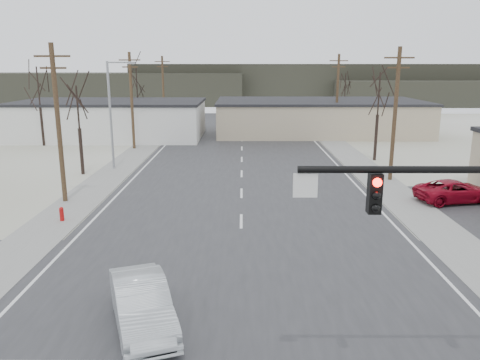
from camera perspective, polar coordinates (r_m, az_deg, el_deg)
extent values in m
plane|color=silver|center=(19.28, 0.08, -12.85)|extent=(140.00, 140.00, 0.00)
cube|color=#2A2A2D|center=(33.37, 0.18, -1.19)|extent=(18.00, 110.00, 0.05)
cube|color=#2A2A2D|center=(19.27, 0.08, -12.80)|extent=(90.00, 10.00, 0.04)
cube|color=gray|center=(39.68, -15.30, 0.75)|extent=(3.00, 90.00, 0.06)
cube|color=gray|center=(39.65, 15.71, 0.71)|extent=(3.00, 90.00, 0.06)
cylinder|color=black|center=(12.59, 26.39, 1.13)|extent=(8.40, 0.18, 0.18)
cube|color=black|center=(11.90, 16.08, -1.60)|extent=(0.32, 0.30, 1.00)
sphere|color=#FF0C05|center=(11.66, 16.41, -0.30)|extent=(0.22, 0.22, 0.22)
cube|color=silver|center=(11.50, 7.97, -0.67)|extent=(0.60, 0.04, 0.60)
cylinder|color=#A50C0C|center=(28.48, -20.89, -4.09)|extent=(0.24, 0.24, 0.70)
sphere|color=#A50C0C|center=(28.36, -20.96, -3.32)|extent=(0.24, 0.24, 0.24)
cube|color=silver|center=(59.81, -15.40, 7.01)|extent=(22.00, 12.00, 4.20)
cube|color=black|center=(59.60, -15.54, 9.15)|extent=(22.30, 12.30, 0.30)
cube|color=tan|center=(62.39, 9.54, 7.48)|extent=(26.00, 14.00, 4.00)
cube|color=black|center=(62.20, 9.62, 9.45)|extent=(26.30, 14.30, 0.30)
cylinder|color=#4B3C22|center=(31.65, -21.26, 6.24)|extent=(0.30, 0.30, 10.00)
cube|color=#4B3C22|center=(31.45, -21.94, 13.83)|extent=(2.20, 0.12, 0.12)
cube|color=#4B3C22|center=(31.44, -21.83, 12.56)|extent=(1.60, 0.12, 0.12)
cylinder|color=#4B3C22|center=(50.71, -13.06, 9.31)|extent=(0.30, 0.30, 10.00)
cube|color=#4B3C22|center=(50.58, -13.32, 14.05)|extent=(2.20, 0.12, 0.12)
cube|color=#4B3C22|center=(50.58, -13.28, 13.26)|extent=(1.60, 0.12, 0.12)
cylinder|color=#4B3C22|center=(70.29, -9.33, 10.63)|extent=(0.30, 0.30, 10.00)
cube|color=#4B3C22|center=(70.20, -9.47, 14.05)|extent=(2.20, 0.12, 0.12)
cube|color=#4B3C22|center=(70.20, -9.44, 13.48)|extent=(1.60, 0.12, 0.12)
cylinder|color=#4B3C22|center=(37.23, 18.35, 7.47)|extent=(0.30, 0.30, 10.00)
cube|color=#4B3C22|center=(37.05, 18.85, 13.93)|extent=(2.20, 0.12, 0.12)
cube|color=#4B3C22|center=(37.05, 18.77, 12.85)|extent=(1.60, 0.12, 0.12)
cylinder|color=#4B3C22|center=(58.48, 11.76, 9.92)|extent=(0.30, 0.30, 10.00)
cube|color=#4B3C22|center=(58.37, 11.96, 14.04)|extent=(2.20, 0.12, 0.12)
cube|color=#4B3C22|center=(58.37, 11.93, 13.35)|extent=(1.60, 0.12, 0.12)
cylinder|color=gray|center=(40.98, -15.50, 7.48)|extent=(0.20, 0.20, 9.00)
cylinder|color=gray|center=(40.51, -14.51, 13.72)|extent=(2.00, 0.12, 0.12)
cube|color=gray|center=(40.27, -13.09, 13.73)|extent=(0.60, 0.25, 0.18)
cylinder|color=black|center=(40.04, -18.78, 3.31)|extent=(0.28, 0.28, 3.75)
cylinder|color=black|center=(39.61, -19.16, 8.11)|extent=(0.14, 0.14, 3.75)
cylinder|color=black|center=(45.46, 16.24, 4.99)|extent=(0.28, 0.28, 4.25)
cylinder|color=black|center=(45.07, 16.57, 9.79)|extent=(0.14, 0.14, 4.25)
cylinder|color=black|center=(65.10, -12.29, 7.83)|extent=(0.28, 0.28, 4.50)
cylinder|color=black|center=(64.82, -12.48, 11.39)|extent=(0.14, 0.14, 4.50)
cylinder|color=black|center=(71.14, 12.55, 8.10)|extent=(0.28, 0.28, 4.00)
cylinder|color=black|center=(70.90, 12.70, 10.99)|extent=(0.14, 0.14, 4.00)
cylinder|color=black|center=(56.15, -22.98, 6.16)|extent=(0.28, 0.28, 4.50)
cylinder|color=black|center=(55.83, -23.37, 10.27)|extent=(0.14, 0.14, 4.50)
cube|color=#333026|center=(114.84, -17.79, 10.57)|extent=(70.00, 18.00, 7.00)
cube|color=#333026|center=(114.29, 7.97, 11.57)|extent=(80.00, 18.00, 9.00)
cube|color=#333026|center=(118.44, 25.62, 9.60)|extent=(60.00, 18.00, 5.50)
imported|color=#A3A9AD|center=(16.57, -11.89, -14.53)|extent=(3.35, 5.27, 1.64)
imported|color=black|center=(61.81, -0.53, 6.39)|extent=(2.80, 4.80, 1.31)
imported|color=black|center=(66.31, -6.18, 6.83)|extent=(1.59, 3.91, 1.33)
imported|color=maroon|center=(33.29, 24.75, -1.24)|extent=(5.47, 3.31, 1.42)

